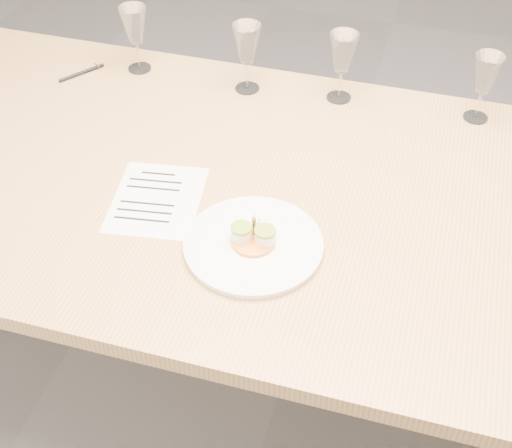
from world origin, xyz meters
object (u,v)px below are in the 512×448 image
(wine_glass_1, at_px, (247,45))
(wine_glass_2, at_px, (343,54))
(dining_table, at_px, (289,215))
(recipe_sheet, at_px, (157,199))
(dinner_plate, at_px, (253,244))
(wine_glass_0, at_px, (134,27))
(ballpoint_pen, at_px, (82,73))
(wine_glass_3, at_px, (486,75))

(wine_glass_1, xyz_separation_m, wine_glass_2, (0.25, 0.02, -0.00))
(dining_table, bearing_deg, recipe_sheet, -159.44)
(dinner_plate, relative_size, wine_glass_2, 1.56)
(recipe_sheet, height_order, wine_glass_0, wine_glass_0)
(dining_table, distance_m, ballpoint_pen, 0.75)
(dining_table, xyz_separation_m, wine_glass_2, (0.03, 0.41, 0.20))
(ballpoint_pen, xyz_separation_m, wine_glass_0, (0.14, 0.07, 0.12))
(dining_table, distance_m, recipe_sheet, 0.31)
(wine_glass_1, relative_size, wine_glass_3, 1.04)
(wine_glass_3, bearing_deg, recipe_sheet, -141.95)
(ballpoint_pen, xyz_separation_m, wine_glass_3, (1.06, 0.09, 0.12))
(recipe_sheet, height_order, wine_glass_3, wine_glass_3)
(ballpoint_pen, bearing_deg, wine_glass_2, -47.86)
(wine_glass_1, bearing_deg, recipe_sheet, -97.59)
(ballpoint_pen, bearing_deg, wine_glass_0, -28.00)
(ballpoint_pen, distance_m, wine_glass_2, 0.72)
(ballpoint_pen, height_order, wine_glass_2, wine_glass_2)
(dining_table, bearing_deg, wine_glass_1, 119.26)
(recipe_sheet, distance_m, wine_glass_1, 0.51)
(dinner_plate, xyz_separation_m, ballpoint_pen, (-0.65, 0.52, -0.01))
(dinner_plate, height_order, wine_glass_3, wine_glass_3)
(dining_table, relative_size, wine_glass_1, 12.90)
(wine_glass_2, bearing_deg, dining_table, -94.28)
(recipe_sheet, bearing_deg, dining_table, 12.24)
(dining_table, height_order, wine_glass_0, wine_glass_0)
(dining_table, bearing_deg, wine_glass_2, 85.72)
(dinner_plate, bearing_deg, dining_table, 81.11)
(dining_table, xyz_separation_m, recipe_sheet, (-0.28, -0.10, 0.07))
(wine_glass_0, distance_m, wine_glass_1, 0.32)
(dining_table, height_order, wine_glass_1, wine_glass_1)
(wine_glass_0, relative_size, wine_glass_2, 0.99)
(ballpoint_pen, xyz_separation_m, wine_glass_1, (0.46, 0.06, 0.13))
(dinner_plate, bearing_deg, recipe_sheet, 160.96)
(ballpoint_pen, relative_size, wine_glass_1, 0.63)
(ballpoint_pen, bearing_deg, wine_glass_3, -49.67)
(dining_table, height_order, wine_glass_3, wine_glass_3)
(ballpoint_pen, xyz_separation_m, wine_glass_2, (0.71, 0.08, 0.12))
(wine_glass_1, bearing_deg, dining_table, -60.74)
(wine_glass_0, height_order, wine_glass_3, wine_glass_0)
(wine_glass_0, bearing_deg, dinner_plate, -49.52)
(dinner_plate, height_order, wine_glass_0, wine_glass_0)
(dinner_plate, distance_m, wine_glass_1, 0.62)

